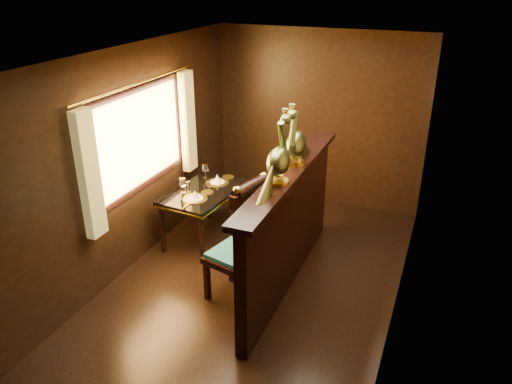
{
  "coord_description": "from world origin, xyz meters",
  "views": [
    {
      "loc": [
        1.76,
        -4.18,
        3.24
      ],
      "look_at": [
        -0.06,
        0.32,
        1.03
      ],
      "focal_mm": 35.0,
      "sensor_mm": 36.0,
      "label": 1
    }
  ],
  "objects_px": {
    "peacock_right": "(296,133)",
    "peacock_left": "(279,149)",
    "chair_right": "(267,211)",
    "dining_table": "(204,195)",
    "chair_left": "(244,240)"
  },
  "relations": [
    {
      "from": "chair_left",
      "to": "chair_right",
      "type": "distance_m",
      "value": 0.95
    },
    {
      "from": "chair_left",
      "to": "peacock_right",
      "type": "distance_m",
      "value": 1.2
    },
    {
      "from": "chair_right",
      "to": "peacock_right",
      "type": "xyz_separation_m",
      "value": [
        0.41,
        -0.29,
        1.09
      ]
    },
    {
      "from": "peacock_left",
      "to": "peacock_right",
      "type": "relative_size",
      "value": 1.01
    },
    {
      "from": "peacock_right",
      "to": "peacock_left",
      "type": "bearing_deg",
      "value": -90.0
    },
    {
      "from": "dining_table",
      "to": "chair_right",
      "type": "bearing_deg",
      "value": -0.6
    },
    {
      "from": "dining_table",
      "to": "chair_left",
      "type": "height_order",
      "value": "chair_left"
    },
    {
      "from": "chair_left",
      "to": "peacock_left",
      "type": "height_order",
      "value": "peacock_left"
    },
    {
      "from": "chair_right",
      "to": "dining_table",
      "type": "bearing_deg",
      "value": 159.13
    },
    {
      "from": "dining_table",
      "to": "chair_left",
      "type": "xyz_separation_m",
      "value": [
        0.99,
        -1.03,
        0.12
      ]
    },
    {
      "from": "chair_right",
      "to": "peacock_right",
      "type": "height_order",
      "value": "peacock_right"
    },
    {
      "from": "peacock_left",
      "to": "chair_right",
      "type": "bearing_deg",
      "value": 116.74
    },
    {
      "from": "dining_table",
      "to": "peacock_right",
      "type": "bearing_deg",
      "value": -10.97
    },
    {
      "from": "peacock_right",
      "to": "dining_table",
      "type": "bearing_deg",
      "value": 163.32
    },
    {
      "from": "dining_table",
      "to": "chair_left",
      "type": "distance_m",
      "value": 1.44
    }
  ]
}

